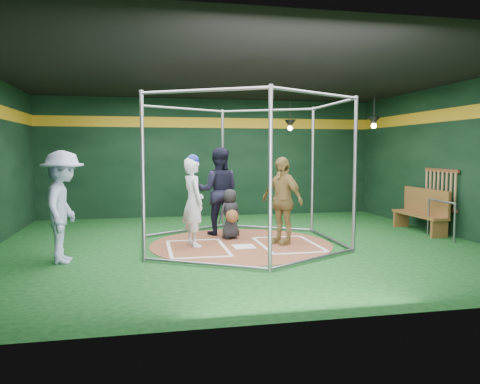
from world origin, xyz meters
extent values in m
cube|color=#0D3A12|center=(0.00, 0.00, -0.01)|extent=(10.00, 9.00, 0.02)
cube|color=black|center=(0.00, 0.00, 3.50)|extent=(10.00, 9.00, 0.02)
cube|color=black|center=(0.00, 4.50, 1.75)|extent=(10.00, 0.10, 3.50)
cube|color=black|center=(0.00, -4.50, 1.75)|extent=(10.00, 0.10, 3.50)
cube|color=black|center=(5.00, 0.00, 1.75)|extent=(0.10, 9.00, 3.50)
cube|color=gold|center=(0.00, 4.47, 2.80)|extent=(10.00, 0.01, 0.30)
cube|color=gold|center=(4.97, 0.00, 2.80)|extent=(0.01, 9.00, 0.30)
cylinder|color=brown|center=(0.00, 0.00, 0.01)|extent=(3.80, 3.80, 0.01)
cube|color=white|center=(0.00, -0.30, 0.02)|extent=(0.43, 0.43, 0.01)
cube|color=white|center=(-0.95, 0.60, 0.02)|extent=(1.10, 0.07, 0.01)
cube|color=white|center=(-0.95, -1.10, 0.02)|extent=(1.10, 0.07, 0.01)
cube|color=white|center=(-1.50, -0.25, 0.02)|extent=(0.07, 1.70, 0.01)
cube|color=white|center=(-0.40, -0.25, 0.02)|extent=(0.07, 1.70, 0.01)
cube|color=white|center=(0.95, 0.60, 0.02)|extent=(1.10, 0.07, 0.01)
cube|color=white|center=(0.95, -1.10, 0.02)|extent=(1.10, 0.07, 0.01)
cube|color=white|center=(0.40, -0.25, 0.02)|extent=(0.07, 1.70, 0.01)
cube|color=white|center=(1.50, -0.25, 0.02)|extent=(0.07, 1.70, 0.01)
cylinder|color=gray|center=(1.99, 1.15, 1.50)|extent=(0.07, 0.07, 3.00)
cylinder|color=gray|center=(0.00, 2.30, 1.50)|extent=(0.07, 0.07, 3.00)
cylinder|color=gray|center=(-1.99, 1.15, 1.50)|extent=(0.07, 0.07, 3.00)
cylinder|color=gray|center=(-1.99, -1.15, 1.50)|extent=(0.07, 0.07, 3.00)
cylinder|color=gray|center=(0.00, -2.30, 1.50)|extent=(0.07, 0.07, 3.00)
cylinder|color=gray|center=(1.99, -1.15, 1.50)|extent=(0.07, 0.07, 3.00)
cylinder|color=gray|center=(1.00, 1.72, 2.95)|extent=(2.02, 1.20, 0.06)
cylinder|color=gray|center=(1.00, 1.72, 0.05)|extent=(2.02, 1.20, 0.06)
cylinder|color=gray|center=(-1.00, 1.72, 2.95)|extent=(2.02, 1.20, 0.06)
cylinder|color=gray|center=(-1.00, 1.72, 0.05)|extent=(2.02, 1.20, 0.06)
cylinder|color=gray|center=(-1.99, 0.00, 2.95)|extent=(0.06, 2.30, 0.06)
cylinder|color=gray|center=(-1.99, 0.00, 0.05)|extent=(0.06, 2.30, 0.06)
cylinder|color=gray|center=(-1.00, -1.73, 2.95)|extent=(2.02, 1.20, 0.06)
cylinder|color=gray|center=(-1.00, -1.73, 0.05)|extent=(2.02, 1.20, 0.06)
cylinder|color=gray|center=(1.00, -1.73, 2.95)|extent=(2.02, 1.20, 0.06)
cylinder|color=gray|center=(1.00, -1.73, 0.05)|extent=(2.02, 1.20, 0.06)
cylinder|color=gray|center=(1.99, 0.00, 2.95)|extent=(0.06, 2.30, 0.06)
cylinder|color=gray|center=(1.99, 0.00, 0.05)|extent=(0.06, 2.30, 0.06)
cube|color=brown|center=(4.94, 0.40, 1.50)|extent=(0.05, 1.25, 0.08)
cube|color=brown|center=(4.94, 0.40, 0.60)|extent=(0.05, 1.25, 0.08)
cylinder|color=tan|center=(4.92, -0.15, 1.05)|extent=(0.06, 0.06, 0.85)
cylinder|color=tan|center=(4.92, 0.01, 1.05)|extent=(0.06, 0.06, 0.85)
cylinder|color=tan|center=(4.92, 0.16, 1.05)|extent=(0.06, 0.06, 0.85)
cylinder|color=tan|center=(4.92, 0.32, 1.05)|extent=(0.06, 0.06, 0.85)
cylinder|color=tan|center=(4.92, 0.48, 1.05)|extent=(0.06, 0.06, 0.85)
cylinder|color=tan|center=(4.92, 0.64, 1.05)|extent=(0.06, 0.06, 0.85)
cylinder|color=tan|center=(4.92, 0.79, 1.05)|extent=(0.06, 0.06, 0.85)
cylinder|color=tan|center=(4.92, 0.95, 1.05)|extent=(0.06, 0.06, 0.85)
cone|color=black|center=(2.20, 3.60, 2.75)|extent=(0.34, 0.34, 0.22)
sphere|color=#FFD899|center=(2.20, 3.60, 2.62)|extent=(0.14, 0.14, 0.14)
cylinder|color=black|center=(2.20, 3.60, 3.10)|extent=(0.02, 0.02, 0.70)
cone|color=black|center=(4.00, 2.00, 2.75)|extent=(0.34, 0.34, 0.22)
sphere|color=#FFD899|center=(4.00, 2.00, 2.62)|extent=(0.14, 0.14, 0.14)
cylinder|color=black|center=(4.00, 2.00, 3.10)|extent=(0.02, 0.02, 0.70)
imported|color=silver|center=(-0.99, 0.01, 0.92)|extent=(0.58, 0.75, 1.81)
sphere|color=navy|center=(-0.99, 0.01, 1.76)|extent=(0.26, 0.26, 0.26)
imported|color=tan|center=(0.86, -0.09, 0.92)|extent=(0.94, 1.14, 1.83)
imported|color=black|center=(-0.11, 0.66, 0.57)|extent=(0.64, 0.54, 1.11)
sphere|color=brown|center=(-0.11, 0.41, 0.55)|extent=(0.28, 0.28, 0.28)
imported|color=black|center=(-0.27, 1.24, 1.03)|extent=(1.13, 0.97, 2.03)
imported|color=#A2B1D6|center=(-3.37, -0.91, 0.99)|extent=(0.76, 1.29, 1.97)
cube|color=brown|center=(4.55, 0.66, 0.42)|extent=(0.42, 1.80, 0.06)
cube|color=brown|center=(4.72, 0.66, 0.75)|extent=(0.06, 1.80, 0.60)
cube|color=brown|center=(4.55, -0.15, 0.20)|extent=(0.40, 0.08, 0.40)
cube|color=brown|center=(4.55, 1.46, 0.20)|extent=(0.40, 0.08, 0.40)
cylinder|color=gray|center=(4.55, -0.68, 0.43)|extent=(0.05, 0.05, 0.86)
cylinder|color=gray|center=(4.55, 0.27, 0.43)|extent=(0.05, 0.05, 0.86)
cylinder|color=gray|center=(4.55, -0.20, 0.84)|extent=(0.05, 0.95, 0.05)
camera|label=1|loc=(-1.97, -9.47, 1.96)|focal=35.00mm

